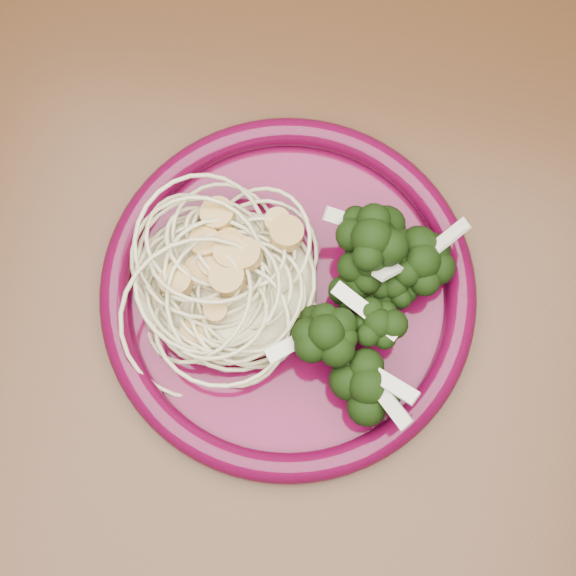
{
  "coord_description": "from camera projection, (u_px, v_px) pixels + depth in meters",
  "views": [
    {
      "loc": [
        0.12,
        -0.14,
        1.31
      ],
      "look_at": [
        0.09,
        0.0,
        0.77
      ],
      "focal_mm": 50.0,
      "sensor_mm": 36.0,
      "label": 1
    }
  ],
  "objects": [
    {
      "name": "onion_garnish",
      "position": [
        374.0,
        281.0,
        0.52
      ],
      "size": [
        0.07,
        0.1,
        0.05
      ],
      "primitive_type": null,
      "rotation": [
        0.0,
        0.0,
        0.06
      ],
      "color": "beige",
      "rests_on": "broccoli_pile"
    },
    {
      "name": "spaghetti_pile",
      "position": [
        223.0,
        280.0,
        0.56
      ],
      "size": [
        0.14,
        0.12,
        0.03
      ],
      "primitive_type": "ellipsoid",
      "rotation": [
        0.0,
        0.0,
        0.06
      ],
      "color": "beige",
      "rests_on": "dinner_plate"
    },
    {
      "name": "broccoli_pile",
      "position": [
        369.0,
        293.0,
        0.55
      ],
      "size": [
        0.1,
        0.16,
        0.05
      ],
      "primitive_type": "ellipsoid",
      "rotation": [
        0.0,
        0.0,
        0.06
      ],
      "color": "black",
      "rests_on": "dinner_plate"
    },
    {
      "name": "dining_table",
      "position": [
        177.0,
        309.0,
        0.68
      ],
      "size": [
        1.2,
        0.8,
        0.75
      ],
      "color": "#472814",
      "rests_on": "ground"
    },
    {
      "name": "dinner_plate",
      "position": [
        288.0,
        292.0,
        0.57
      ],
      "size": [
        0.28,
        0.28,
        0.02
      ],
      "rotation": [
        0.0,
        0.0,
        0.06
      ],
      "color": "#4C0623",
      "rests_on": "dining_table"
    },
    {
      "name": "scallop_cluster",
      "position": [
        219.0,
        266.0,
        0.53
      ],
      "size": [
        0.12,
        0.12,
        0.04
      ],
      "primitive_type": null,
      "rotation": [
        0.0,
        0.0,
        0.06
      ],
      "color": "tan",
      "rests_on": "spaghetti_pile"
    }
  ]
}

